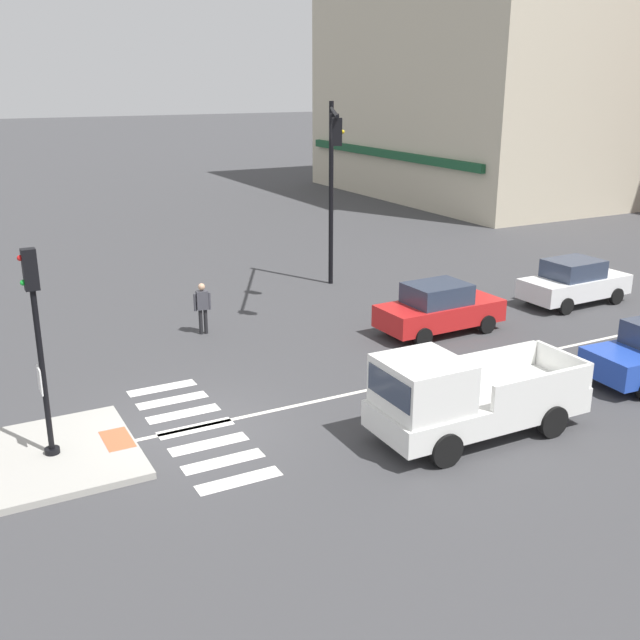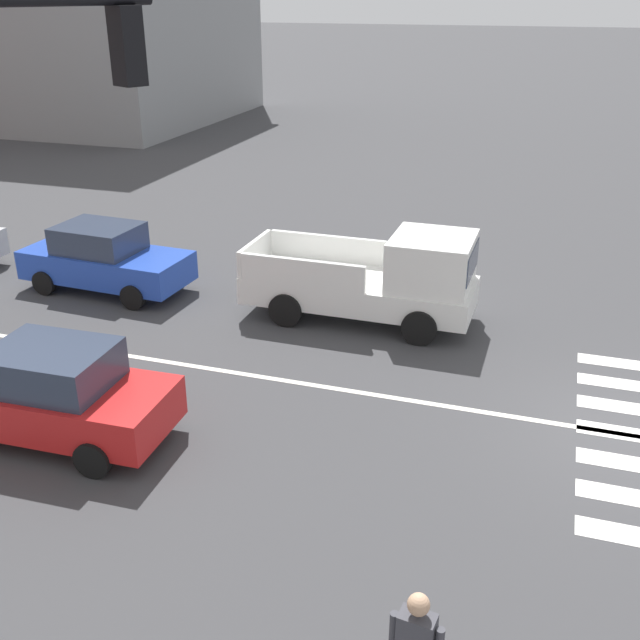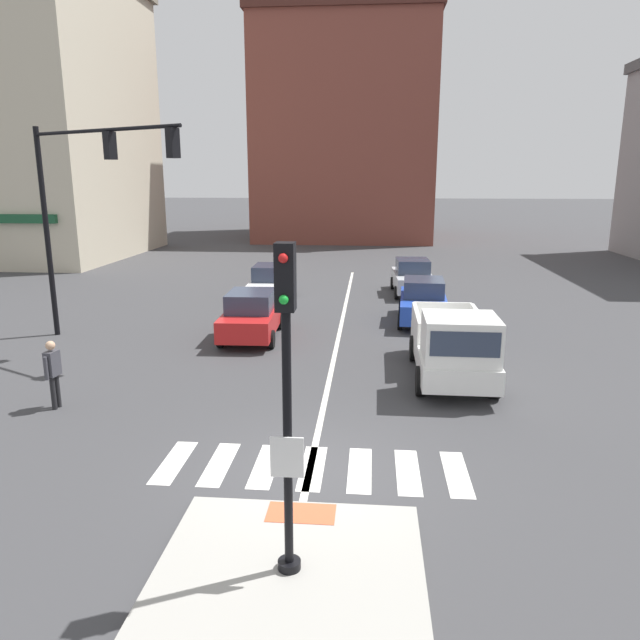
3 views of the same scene
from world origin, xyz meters
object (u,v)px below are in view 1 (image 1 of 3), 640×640
(signal_pole, at_px, (38,334))
(pedestrian_at_curb_left, at_px, (202,304))
(car_white_westbound_distant, at_px, (574,282))
(pickup_truck_white_eastbound_mid, at_px, (462,398))
(car_red_westbound_far, at_px, (439,308))
(traffic_light_mast, at_px, (333,164))

(signal_pole, xyz_separation_m, pedestrian_at_curb_left, (-6.41, 5.68, -1.87))
(car_white_westbound_distant, height_order, pedestrian_at_curb_left, pedestrian_at_curb_left)
(signal_pole, height_order, pickup_truck_white_eastbound_mid, signal_pole)
(pickup_truck_white_eastbound_mid, xyz_separation_m, pedestrian_at_curb_left, (-9.68, -2.72, 0.00))
(car_red_westbound_far, height_order, pedestrian_at_curb_left, pedestrian_at_curb_left)
(signal_pole, bearing_deg, pickup_truck_white_eastbound_mid, 68.75)
(signal_pole, height_order, car_white_westbound_distant, signal_pole)
(traffic_light_mast, relative_size, pedestrian_at_curb_left, 4.19)
(signal_pole, distance_m, traffic_light_mast, 14.09)
(pickup_truck_white_eastbound_mid, bearing_deg, traffic_light_mast, 165.63)
(signal_pole, relative_size, pickup_truck_white_eastbound_mid, 0.88)
(car_red_westbound_far, height_order, pickup_truck_white_eastbound_mid, pickup_truck_white_eastbound_mid)
(pedestrian_at_curb_left, bearing_deg, signal_pole, -41.55)
(traffic_light_mast, bearing_deg, pedestrian_at_curb_left, -73.09)
(car_red_westbound_far, bearing_deg, car_white_westbound_distant, 93.24)
(car_white_westbound_distant, xyz_separation_m, pickup_truck_white_eastbound_mid, (6.62, -10.26, 0.17))
(signal_pole, bearing_deg, car_red_westbound_far, 103.59)
(traffic_light_mast, xyz_separation_m, pickup_truck_white_eastbound_mid, (11.39, -2.92, -3.94))
(car_white_westbound_distant, bearing_deg, pickup_truck_white_eastbound_mid, -57.15)
(car_white_westbound_distant, bearing_deg, traffic_light_mast, -123.03)
(pickup_truck_white_eastbound_mid, bearing_deg, car_red_westbound_far, 147.48)
(car_white_westbound_distant, bearing_deg, car_red_westbound_far, -86.76)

